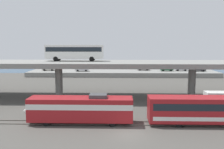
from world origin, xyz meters
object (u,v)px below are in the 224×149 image
at_px(parked_car_1, 167,69).
at_px(parked_car_6, 81,68).
at_px(service_truck_west, 224,100).
at_px(parked_car_0, 143,68).
at_px(parked_car_4, 49,68).
at_px(parked_car_2, 198,69).
at_px(parked_car_3, 181,69).
at_px(train_locomotive, 76,108).
at_px(parked_car_5, 82,69).
at_px(transit_bus_on_overpass, 75,51).

height_order(parked_car_1, parked_car_6, same).
bearing_deg(service_truck_west, parked_car_0, 101.31).
height_order(parked_car_1, parked_car_4, same).
height_order(service_truck_west, parked_car_2, parked_car_2).
relative_size(parked_car_3, parked_car_4, 0.95).
relative_size(train_locomotive, parked_car_2, 3.40).
bearing_deg(parked_car_1, parked_car_4, 179.96).
bearing_deg(parked_car_4, parked_car_3, 1.01).
bearing_deg(parked_car_4, parked_car_1, -0.04).
distance_m(train_locomotive, parked_car_1, 55.56).
height_order(service_truck_west, parked_car_5, parked_car_5).
xyz_separation_m(parked_car_3, parked_car_6, (-35.67, 1.37, 0.00)).
bearing_deg(parked_car_0, parked_car_5, -170.43).
bearing_deg(transit_bus_on_overpass, parked_car_3, -132.56).
relative_size(transit_bus_on_overpass, parked_car_3, 2.85).
height_order(train_locomotive, parked_car_5, train_locomotive).
distance_m(parked_car_3, parked_car_5, 34.73).
distance_m(service_truck_west, parked_car_2, 43.44).
bearing_deg(transit_bus_on_overpass, parked_car_5, -83.73).
bearing_deg(parked_car_5, parked_car_6, 105.45).
bearing_deg(train_locomotive, parked_car_3, -118.36).
distance_m(service_truck_west, parked_car_0, 46.25).
relative_size(service_truck_west, parked_car_5, 1.48).
height_order(train_locomotive, parked_car_3, train_locomotive).
xyz_separation_m(parked_car_2, parked_car_4, (-52.30, 0.81, -0.00)).
bearing_deg(parked_car_2, parked_car_3, 163.41).
xyz_separation_m(parked_car_0, parked_car_3, (13.14, -1.33, -0.00)).
height_order(parked_car_2, parked_car_3, same).
xyz_separation_m(parked_car_2, parked_car_5, (-40.15, -0.66, 0.00)).
bearing_deg(parked_car_3, parked_car_0, -5.79).
distance_m(parked_car_2, parked_car_4, 52.31).
xyz_separation_m(transit_bus_on_overpass, parked_car_3, (31.18, 33.96, -7.19)).
relative_size(train_locomotive, parked_car_6, 3.45).
relative_size(train_locomotive, parked_car_3, 3.66).
bearing_deg(parked_car_5, parked_car_2, 0.94).
xyz_separation_m(parked_car_1, parked_car_4, (-41.56, 0.03, -0.00)).
distance_m(parked_car_1, parked_car_2, 10.78).
relative_size(parked_car_2, parked_car_3, 1.08).
xyz_separation_m(parked_car_4, parked_car_6, (11.14, 2.20, 0.00)).
distance_m(train_locomotive, parked_car_3, 58.64).
distance_m(train_locomotive, parked_car_5, 49.77).
relative_size(transit_bus_on_overpass, parked_car_1, 2.80).
bearing_deg(parked_car_1, parked_car_3, 9.23).
xyz_separation_m(parked_car_1, parked_car_3, (5.25, 0.85, -0.00)).
relative_size(parked_car_0, parked_car_5, 0.92).
height_order(service_truck_west, parked_car_6, parked_car_6).
relative_size(parked_car_4, parked_car_6, 0.99).
height_order(parked_car_2, parked_car_4, same).
relative_size(parked_car_4, parked_car_5, 0.96).
relative_size(parked_car_3, parked_car_6, 0.94).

